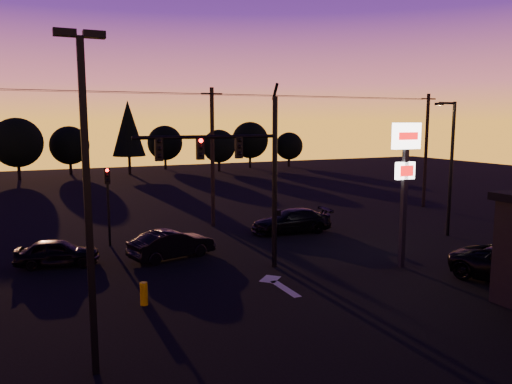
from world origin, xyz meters
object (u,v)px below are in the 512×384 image
Objects in this scene: pylon_sign at (405,164)px; car_right at (291,221)px; car_left at (58,252)px; streetlight at (450,163)px; secondary_signal at (108,195)px; car_mid at (172,244)px; bollard at (144,294)px; traffic_signal_mast at (243,165)px; parking_lot_light at (87,183)px.

car_right is at bearing 97.96° from pylon_sign.
car_right is (-1.22, 8.71, -4.19)m from pylon_sign.
car_left is 0.77× the size of car_right.
secondary_signal is at bearing 162.44° from streetlight.
car_left is at bearing 65.44° from car_mid.
pylon_sign is at bearing -102.62° from car_left.
car_mid is 0.87× the size of car_right.
secondary_signal is 10.19m from bollard.
traffic_signal_mast is 1.71× the size of car_right.
traffic_signal_mast is 9.54m from car_right.
streetlight is (21.41, 8.50, -0.85)m from parking_lot_light.
pylon_sign reaches higher than car_mid.
car_left is (-2.66, 6.87, 0.21)m from bollard.
traffic_signal_mast is 7.21m from bollard.
bollard is at bearing -146.34° from car_left.
traffic_signal_mast reaches higher than secondary_signal.
traffic_signal_mast is at bearing 25.22° from bollard.
car_right is (13.28, 13.21, -4.54)m from parking_lot_light.
secondary_signal reaches higher than bollard.
car_left is at bearing 172.24° from streetlight.
parking_lot_light is at bearing -116.65° from bollard.
traffic_signal_mast is at bearing 43.37° from parking_lot_light.
parking_lot_light reaches higher than car_mid.
car_right reaches higher than car_left.
secondary_signal is at bearing -30.88° from car_left.
parking_lot_light is at bearing -158.35° from streetlight.
parking_lot_light reaches higher than bollard.
pylon_sign is at bearing -149.92° from streetlight.
streetlight is 2.09× the size of car_left.
parking_lot_light is at bearing -165.72° from car_left.
pylon_sign is (14.50, 4.50, -0.36)m from parking_lot_light.
pylon_sign is 1.36× the size of car_right.
traffic_signal_mast reaches higher than car_left.
pylon_sign is at bearing -0.44° from bollard.
car_left is (-7.76, 4.47, -4.28)m from traffic_signal_mast.
bollard is at bearing 63.35° from parking_lot_light.
traffic_signal_mast is 1.07× the size of streetlight.
streetlight is 10.09m from car_right.
parking_lot_light is 23.05m from streetlight.
traffic_signal_mast is 9.92m from car_left.
streetlight is (6.91, 4.00, -0.49)m from pylon_sign.
bollard is (-0.20, -9.89, -2.42)m from secondary_signal.
traffic_signal_mast is 9.19m from secondary_signal.
car_mid reaches higher than bollard.
parking_lot_light is at bearing 139.86° from car_mid.
parking_lot_light is 15.19m from pylon_sign.
traffic_signal_mast is 14.10m from streetlight.
car_mid is (-9.51, 6.05, -4.20)m from pylon_sign.
car_mid is 8.71m from car_right.
parking_lot_light reaches higher than car_right.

